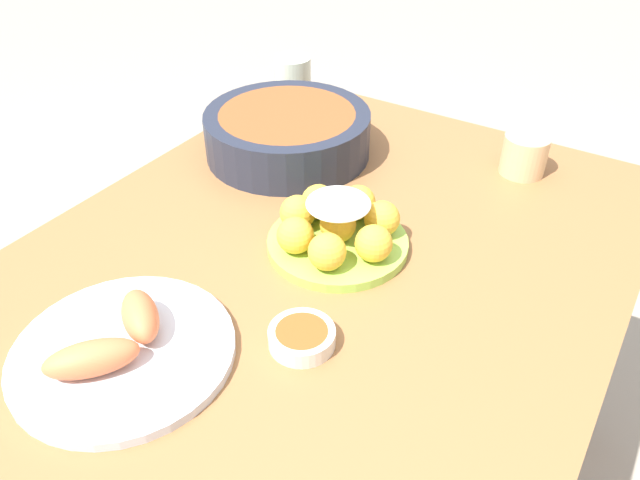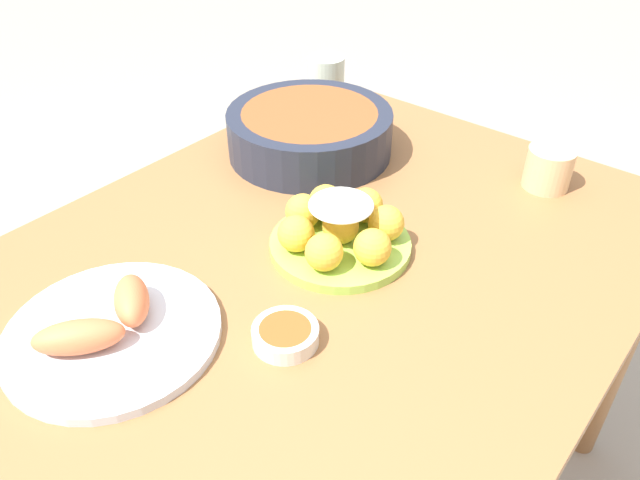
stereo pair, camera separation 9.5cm
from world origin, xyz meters
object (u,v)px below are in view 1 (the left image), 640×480
at_px(cake_plate, 337,228).
at_px(serving_bowl, 288,132).
at_px(dining_table, 303,320).
at_px(sauce_bowl, 302,337).
at_px(seafood_platter, 121,348).
at_px(cup_near, 524,155).
at_px(cup_far, 293,77).

xyz_separation_m(cake_plate, serving_bowl, (0.21, 0.24, 0.01)).
bearing_deg(dining_table, sauce_bowl, -146.08).
relative_size(seafood_platter, cup_near, 3.45).
bearing_deg(seafood_platter, cup_near, -21.35).
bearing_deg(serving_bowl, cup_near, -66.97).
bearing_deg(cake_plate, serving_bowl, 48.60).
relative_size(dining_table, serving_bowl, 3.88).
height_order(dining_table, sauce_bowl, sauce_bowl).
xyz_separation_m(dining_table, cup_far, (0.54, 0.38, 0.14)).
bearing_deg(sauce_bowl, cake_plate, 19.00).
xyz_separation_m(serving_bowl, seafood_platter, (-0.57, -0.13, -0.03)).
bearing_deg(dining_table, serving_bowl, 37.60).
height_order(dining_table, cup_near, cup_near).
bearing_deg(seafood_platter, sauce_bowl, -52.17).
relative_size(dining_table, sauce_bowl, 13.97).
height_order(cake_plate, seafood_platter, cake_plate).
relative_size(cake_plate, serving_bowl, 0.70).
bearing_deg(cake_plate, seafood_platter, 162.22).
xyz_separation_m(serving_bowl, cup_far, (0.24, 0.15, -0.00)).
bearing_deg(sauce_bowl, cup_far, 35.05).
bearing_deg(cake_plate, cup_far, 40.95).
bearing_deg(cup_far, serving_bowl, -147.82).
height_order(sauce_bowl, seafood_platter, seafood_platter).
xyz_separation_m(dining_table, seafood_platter, (-0.26, 0.10, 0.11)).
relative_size(dining_table, cup_near, 14.90).
xyz_separation_m(sauce_bowl, cup_near, (0.60, -0.11, 0.02)).
relative_size(dining_table, cake_plate, 5.56).
bearing_deg(serving_bowl, cup_far, 32.18).
relative_size(dining_table, seafood_platter, 4.32).
bearing_deg(dining_table, cake_plate, -5.53).
distance_m(seafood_platter, cup_far, 0.85).
height_order(serving_bowl, sauce_bowl, serving_bowl).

